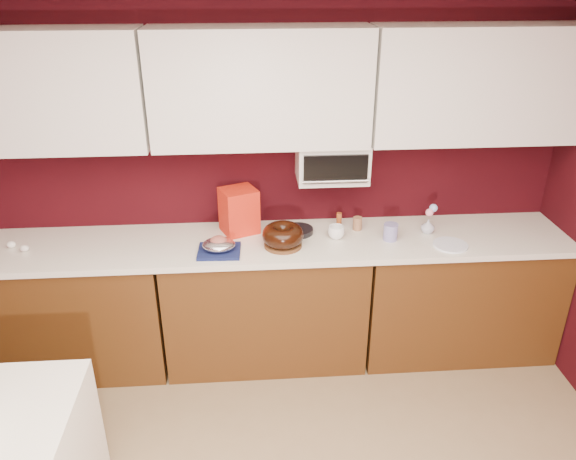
{
  "coord_description": "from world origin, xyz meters",
  "views": [
    {
      "loc": [
        -0.09,
        -1.3,
        2.54
      ],
      "look_at": [
        0.15,
        1.84,
        1.02
      ],
      "focal_mm": 35.0,
      "sensor_mm": 36.0,
      "label": 1
    }
  ],
  "objects_px": {
    "foil_ham_nest": "(219,245)",
    "pandoro_box": "(239,211)",
    "bundt_cake": "(283,235)",
    "flower_vase": "(428,225)",
    "toaster_oven": "(332,161)",
    "coffee_mug": "(336,231)",
    "blue_jar": "(391,232)"
  },
  "relations": [
    {
      "from": "foil_ham_nest",
      "to": "coffee_mug",
      "type": "distance_m",
      "value": 0.77
    },
    {
      "from": "flower_vase",
      "to": "foil_ham_nest",
      "type": "bearing_deg",
      "value": -172.59
    },
    {
      "from": "toaster_oven",
      "to": "flower_vase",
      "type": "bearing_deg",
      "value": -11.39
    },
    {
      "from": "toaster_oven",
      "to": "blue_jar",
      "type": "height_order",
      "value": "toaster_oven"
    },
    {
      "from": "toaster_oven",
      "to": "pandoro_box",
      "type": "height_order",
      "value": "toaster_oven"
    },
    {
      "from": "toaster_oven",
      "to": "bundt_cake",
      "type": "distance_m",
      "value": 0.57
    },
    {
      "from": "bundt_cake",
      "to": "flower_vase",
      "type": "relative_size",
      "value": 2.43
    },
    {
      "from": "coffee_mug",
      "to": "flower_vase",
      "type": "bearing_deg",
      "value": 3.36
    },
    {
      "from": "toaster_oven",
      "to": "coffee_mug",
      "type": "bearing_deg",
      "value": -83.49
    },
    {
      "from": "coffee_mug",
      "to": "blue_jar",
      "type": "bearing_deg",
      "value": -7.17
    },
    {
      "from": "toaster_oven",
      "to": "bundt_cake",
      "type": "bearing_deg",
      "value": -143.07
    },
    {
      "from": "flower_vase",
      "to": "toaster_oven",
      "type": "bearing_deg",
      "value": 168.61
    },
    {
      "from": "flower_vase",
      "to": "coffee_mug",
      "type": "bearing_deg",
      "value": -176.64
    },
    {
      "from": "foil_ham_nest",
      "to": "pandoro_box",
      "type": "height_order",
      "value": "pandoro_box"
    },
    {
      "from": "foil_ham_nest",
      "to": "coffee_mug",
      "type": "height_order",
      "value": "coffee_mug"
    },
    {
      "from": "pandoro_box",
      "to": "blue_jar",
      "type": "distance_m",
      "value": 1.0
    },
    {
      "from": "toaster_oven",
      "to": "foil_ham_nest",
      "type": "height_order",
      "value": "toaster_oven"
    },
    {
      "from": "toaster_oven",
      "to": "foil_ham_nest",
      "type": "relative_size",
      "value": 2.21
    },
    {
      "from": "bundt_cake",
      "to": "coffee_mug",
      "type": "bearing_deg",
      "value": 13.77
    },
    {
      "from": "toaster_oven",
      "to": "blue_jar",
      "type": "distance_m",
      "value": 0.59
    },
    {
      "from": "coffee_mug",
      "to": "flower_vase",
      "type": "relative_size",
      "value": 0.97
    },
    {
      "from": "blue_jar",
      "to": "flower_vase",
      "type": "height_order",
      "value": "blue_jar"
    },
    {
      "from": "coffee_mug",
      "to": "foil_ham_nest",
      "type": "bearing_deg",
      "value": -169.32
    },
    {
      "from": "bundt_cake",
      "to": "pandoro_box",
      "type": "distance_m",
      "value": 0.37
    },
    {
      "from": "bundt_cake",
      "to": "foil_ham_nest",
      "type": "xyz_separation_m",
      "value": [
        -0.4,
        -0.06,
        -0.02
      ]
    },
    {
      "from": "foil_ham_nest",
      "to": "pandoro_box",
      "type": "relative_size",
      "value": 0.68
    },
    {
      "from": "coffee_mug",
      "to": "pandoro_box",
      "type": "bearing_deg",
      "value": 166.15
    },
    {
      "from": "blue_jar",
      "to": "flower_vase",
      "type": "relative_size",
      "value": 1.02
    },
    {
      "from": "blue_jar",
      "to": "pandoro_box",
      "type": "bearing_deg",
      "value": 168.5
    },
    {
      "from": "toaster_oven",
      "to": "coffee_mug",
      "type": "xyz_separation_m",
      "value": [
        0.02,
        -0.16,
        -0.42
      ]
    },
    {
      "from": "foil_ham_nest",
      "to": "blue_jar",
      "type": "xyz_separation_m",
      "value": [
        1.1,
        0.1,
        0.0
      ]
    },
    {
      "from": "toaster_oven",
      "to": "coffee_mug",
      "type": "relative_size",
      "value": 4.32
    }
  ]
}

